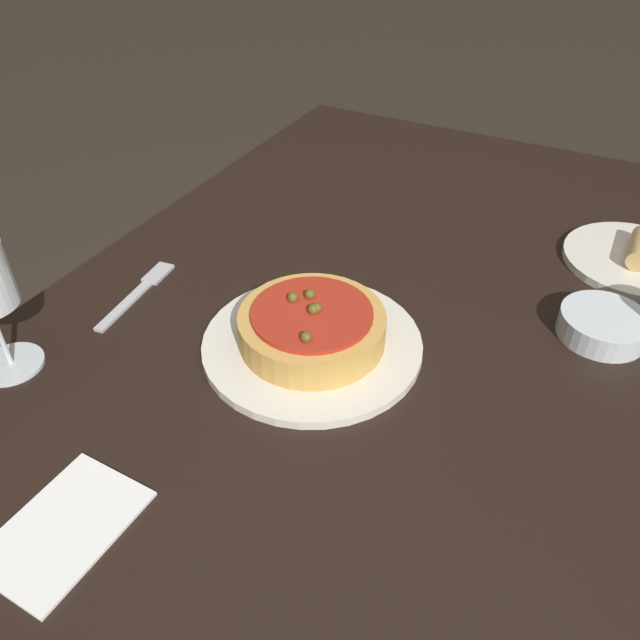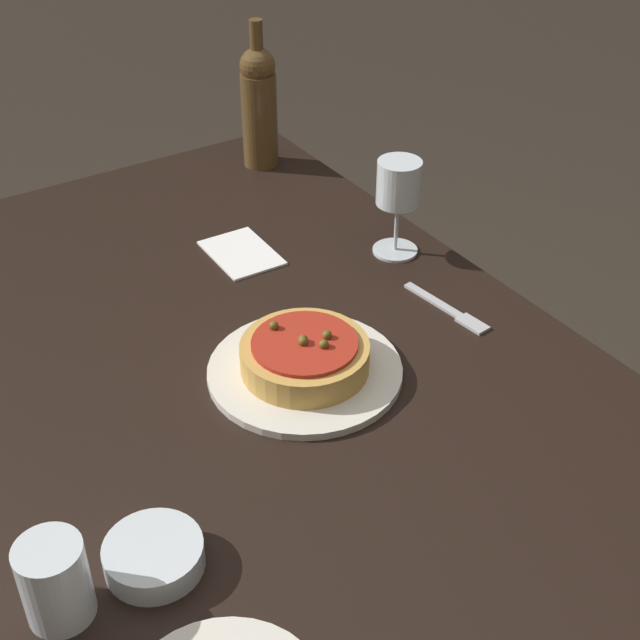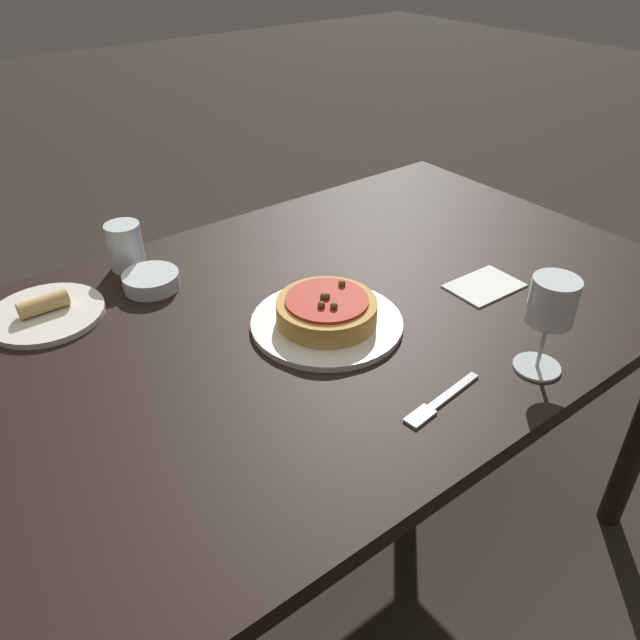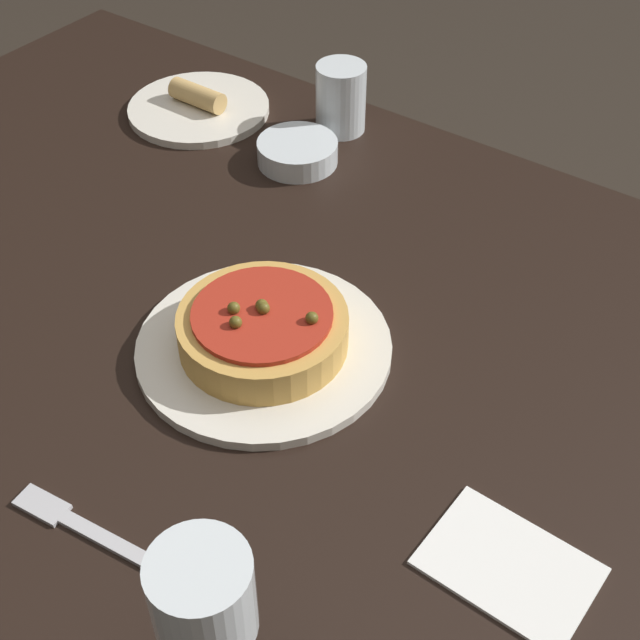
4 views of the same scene
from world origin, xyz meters
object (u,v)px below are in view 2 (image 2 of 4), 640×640
(wine_glass, at_px, (399,188))
(dining_table, at_px, (275,434))
(fork, at_px, (450,310))
(dinner_plate, at_px, (305,371))
(water_cup, at_px, (55,581))
(wine_bottle, at_px, (259,104))
(pizza, at_px, (305,355))
(side_bowl, at_px, (154,556))

(wine_glass, bearing_deg, dining_table, -60.42)
(fork, bearing_deg, dinner_plate, -95.04)
(fork, bearing_deg, water_cup, -80.29)
(dining_table, bearing_deg, dinner_plate, 98.96)
(dinner_plate, distance_m, wine_glass, 0.40)
(water_cup, bearing_deg, wine_bottle, 138.92)
(water_cup, bearing_deg, dining_table, 116.92)
(pizza, xyz_separation_m, wine_glass, (-0.21, 0.32, 0.09))
(dining_table, relative_size, side_bowl, 13.85)
(dining_table, xyz_separation_m, dinner_plate, (-0.01, 0.06, 0.09))
(fork, bearing_deg, wine_bottle, 171.74)
(side_bowl, bearing_deg, dinner_plate, 121.29)
(side_bowl, height_order, fork, side_bowl)
(wine_bottle, xyz_separation_m, fork, (0.64, -0.02, -0.13))
(pizza, bearing_deg, wine_glass, 122.76)
(pizza, xyz_separation_m, water_cup, (0.20, -0.44, 0.02))
(wine_glass, relative_size, wine_bottle, 0.58)
(dining_table, height_order, dinner_plate, dinner_plate)
(water_cup, distance_m, side_bowl, 0.12)
(dining_table, distance_m, wine_glass, 0.48)
(side_bowl, distance_m, fork, 0.64)
(water_cup, relative_size, side_bowl, 0.89)
(dining_table, relative_size, fork, 9.13)
(wine_glass, bearing_deg, wine_bottle, -177.48)
(dinner_plate, height_order, pizza, pizza)
(dining_table, relative_size, wine_bottle, 5.30)
(dining_table, relative_size, water_cup, 15.60)
(dinner_plate, xyz_separation_m, pizza, (-0.00, 0.00, 0.03))
(dining_table, bearing_deg, wine_bottle, 151.28)
(dinner_plate, relative_size, wine_glass, 1.63)
(pizza, xyz_separation_m, wine_bottle, (-0.64, 0.30, 0.10))
(pizza, height_order, fork, pizza)
(dining_table, height_order, pizza, pizza)
(wine_glass, bearing_deg, water_cup, -61.74)
(dining_table, distance_m, wine_bottle, 0.78)
(wine_glass, bearing_deg, pizza, -57.24)
(dinner_plate, distance_m, water_cup, 0.48)
(dinner_plate, bearing_deg, wine_bottle, 155.08)
(wine_bottle, bearing_deg, water_cup, -41.08)
(dinner_plate, relative_size, wine_bottle, 0.95)
(pizza, bearing_deg, dining_table, -81.03)
(pizza, distance_m, wine_glass, 0.39)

